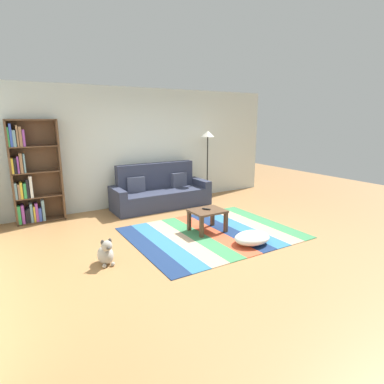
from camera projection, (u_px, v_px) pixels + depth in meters
The scene contains 10 objects.
ground_plane at pixel (207, 233), 5.66m from camera, with size 14.00×14.00×0.00m, color #9E7042.
back_wall at pixel (147, 147), 7.48m from camera, with size 6.80×0.10×2.70m, color silver.
rug at pixel (212, 233), 5.66m from camera, with size 2.84×2.27×0.01m.
couch at pixel (160, 193), 7.30m from camera, with size 2.26×0.80×1.00m.
bookshelf at pixel (30, 176), 6.07m from camera, with size 0.90×0.28×2.01m.
coffee_table at pixel (207, 214), 5.68m from camera, with size 0.60×0.50×0.40m.
pouf at pixel (252, 238), 5.14m from camera, with size 0.63×0.48×0.20m, color white.
dog at pixel (106, 253), 4.43m from camera, with size 0.22×0.35×0.40m.
standing_lamp at pixel (208, 143), 7.81m from camera, with size 0.32×0.32×1.72m.
tv_remote at pixel (206, 209), 5.68m from camera, with size 0.04×0.15×0.02m, color black.
Camera 1 is at (-3.00, -4.43, 2.02)m, focal length 29.41 mm.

